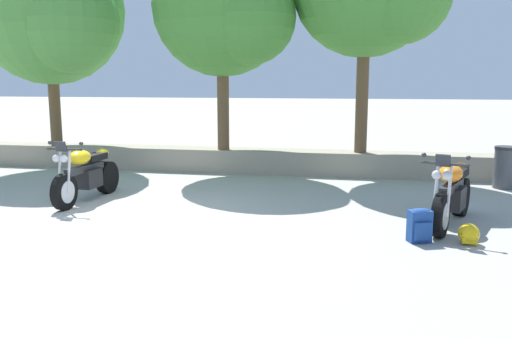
# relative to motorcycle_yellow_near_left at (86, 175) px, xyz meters

# --- Properties ---
(ground_plane) EXTENTS (120.00, 120.00, 0.00)m
(ground_plane) POSITION_rel_motorcycle_yellow_near_left_xyz_m (1.34, -1.09, -0.49)
(ground_plane) COLOR #A3A099
(stone_wall) EXTENTS (36.00, 0.80, 0.55)m
(stone_wall) POSITION_rel_motorcycle_yellow_near_left_xyz_m (1.34, 3.71, -0.21)
(stone_wall) COLOR gray
(stone_wall) RESTS_ON ground
(motorcycle_yellow_near_left) EXTENTS (0.67, 2.07, 1.18)m
(motorcycle_yellow_near_left) POSITION_rel_motorcycle_yellow_near_left_xyz_m (0.00, 0.00, 0.00)
(motorcycle_yellow_near_left) COLOR black
(motorcycle_yellow_near_left) RESTS_ON ground
(motorcycle_orange_centre) EXTENTS (0.97, 1.99, 1.18)m
(motorcycle_orange_centre) POSITION_rel_motorcycle_yellow_near_left_xyz_m (6.26, -0.47, 0.00)
(motorcycle_orange_centre) COLOR black
(motorcycle_orange_centre) RESTS_ON ground
(rider_backpack) EXTENTS (0.34, 0.32, 0.47)m
(rider_backpack) POSITION_rel_motorcycle_yellow_near_left_xyz_m (5.72, -1.44, -0.24)
(rider_backpack) COLOR navy
(rider_backpack) RESTS_ON ground
(rider_helmet) EXTENTS (0.28, 0.28, 0.28)m
(rider_helmet) POSITION_rel_motorcycle_yellow_near_left_xyz_m (6.36, -1.41, -0.35)
(rider_helmet) COLOR yellow
(rider_helmet) RESTS_ON ground
(leafy_tree_far_left) EXTENTS (3.84, 3.66, 5.17)m
(leafy_tree_far_left) POSITION_rel_motorcycle_yellow_near_left_xyz_m (-2.52, 3.36, 3.33)
(leafy_tree_far_left) COLOR brown
(leafy_tree_far_left) RESTS_ON stone_wall
(leafy_tree_mid_left) EXTENTS (3.39, 3.23, 4.94)m
(leafy_tree_mid_left) POSITION_rel_motorcycle_yellow_near_left_xyz_m (1.81, 3.45, 3.31)
(leafy_tree_mid_left) COLOR brown
(leafy_tree_mid_left) RESTS_ON stone_wall
(trash_bin) EXTENTS (0.46, 0.46, 0.86)m
(trash_bin) POSITION_rel_motorcycle_yellow_near_left_xyz_m (7.79, 2.77, -0.05)
(trash_bin) COLOR #4C4C51
(trash_bin) RESTS_ON ground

